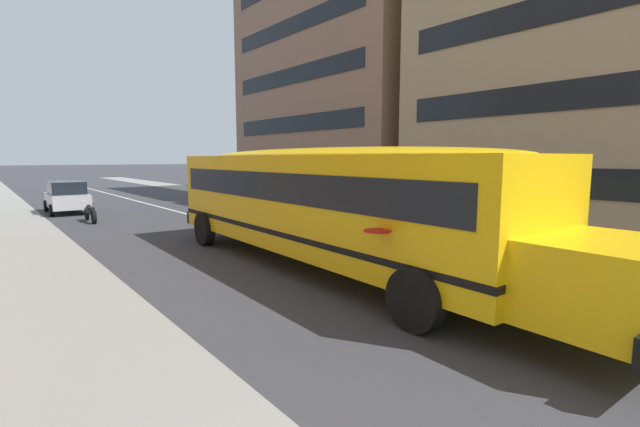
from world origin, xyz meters
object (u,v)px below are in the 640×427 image
object	(u,v)px
school_bus	(325,197)
parked_car_teal_near_corner	(242,190)
parked_car_silver_beside_sign	(67,197)
motorcycle_near_kerb	(90,212)

from	to	relation	value
school_bus	parked_car_teal_near_corner	bearing A→B (deg)	160.43
school_bus	parked_car_teal_near_corner	world-z (taller)	school_bus
school_bus	parked_car_silver_beside_sign	distance (m)	17.67
parked_car_teal_near_corner	motorcycle_near_kerb	xyz separation A→B (m)	(3.36, -9.39, -0.41)
parked_car_teal_near_corner	motorcycle_near_kerb	bearing A→B (deg)	-70.43
parked_car_teal_near_corner	motorcycle_near_kerb	distance (m)	9.98
school_bus	parked_car_teal_near_corner	xyz separation A→B (m)	(-16.22, 6.34, -0.99)
parked_car_silver_beside_sign	school_bus	bearing A→B (deg)	-168.10
school_bus	motorcycle_near_kerb	distance (m)	13.29
motorcycle_near_kerb	school_bus	bearing A→B (deg)	-167.39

